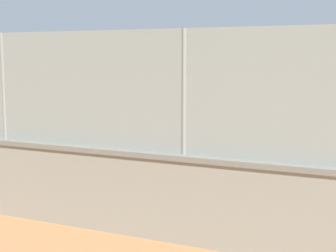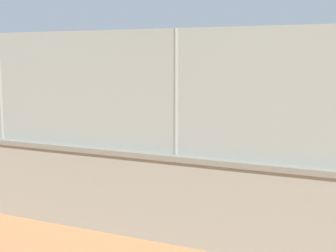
# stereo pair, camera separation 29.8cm
# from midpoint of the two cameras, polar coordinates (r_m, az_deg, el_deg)

# --- Properties ---
(ground_plane) EXTENTS (260.00, 260.00, 0.00)m
(ground_plane) POSITION_cam_midpoint_polar(r_m,az_deg,el_deg) (16.24, 15.46, -2.04)
(ground_plane) COLOR #B27247
(perimeter_wall) EXTENTS (30.34, 1.01, 1.31)m
(perimeter_wall) POSITION_cam_midpoint_polar(r_m,az_deg,el_deg) (8.21, -8.57, -6.63)
(perimeter_wall) COLOR gray
(perimeter_wall) RESTS_ON ground_plane
(fence_panel_on_wall) EXTENTS (29.80, 0.71, 1.79)m
(fence_panel_on_wall) POSITION_cam_midpoint_polar(r_m,az_deg,el_deg) (7.97, -8.80, 4.15)
(fence_panel_on_wall) COLOR gray
(fence_panel_on_wall) RESTS_ON perimeter_wall
(player_at_service_line) EXTENTS (0.69, 1.18, 1.48)m
(player_at_service_line) POSITION_cam_midpoint_polar(r_m,az_deg,el_deg) (12.58, 14.78, -0.82)
(player_at_service_line) COLOR #591919
(player_at_service_line) RESTS_ON ground_plane
(player_baseline_waiting) EXTENTS (0.95, 0.96, 1.71)m
(player_baseline_waiting) POSITION_cam_midpoint_polar(r_m,az_deg,el_deg) (13.10, -11.02, 0.29)
(player_baseline_waiting) COLOR black
(player_baseline_waiting) RESTS_ON ground_plane
(player_near_wall_returning) EXTENTS (1.19, 0.76, 1.69)m
(player_near_wall_returning) POSITION_cam_midpoint_polar(r_m,az_deg,el_deg) (16.93, 9.62, 1.95)
(player_near_wall_returning) COLOR #B2B2B2
(player_near_wall_returning) RESTS_ON ground_plane
(sports_ball) EXTENTS (0.16, 0.16, 0.16)m
(sports_ball) POSITION_cam_midpoint_polar(r_m,az_deg,el_deg) (10.82, 7.68, 1.12)
(sports_ball) COLOR #3399D8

